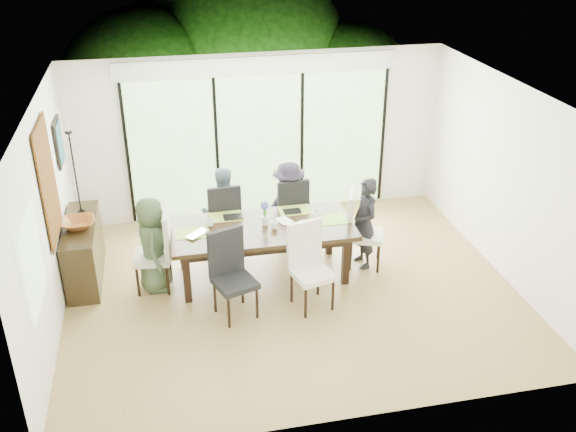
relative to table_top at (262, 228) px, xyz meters
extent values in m
cube|color=olive|center=(0.32, -0.43, -0.76)|extent=(6.00, 5.00, 0.01)
cube|color=white|center=(0.32, -0.43, 1.95)|extent=(6.00, 5.00, 0.01)
cube|color=white|center=(0.32, 2.08, 0.60)|extent=(6.00, 0.02, 2.70)
cube|color=white|center=(0.32, -2.94, 0.60)|extent=(6.00, 0.02, 2.70)
cube|color=silver|center=(-2.69, -0.43, 0.60)|extent=(0.02, 5.00, 2.70)
cube|color=silver|center=(3.33, -0.43, 0.60)|extent=(0.02, 5.00, 2.70)
cube|color=#598C3F|center=(0.32, 2.04, 0.45)|extent=(4.20, 0.02, 2.30)
cube|color=white|center=(0.32, 2.03, 1.75)|extent=(4.40, 0.06, 0.28)
cube|color=black|center=(-1.78, 2.03, 0.45)|extent=(0.05, 0.04, 2.30)
cube|color=black|center=(-0.38, 2.03, 0.45)|extent=(0.05, 0.04, 2.30)
cube|color=black|center=(1.02, 2.03, 0.45)|extent=(0.05, 0.04, 2.30)
cube|color=black|center=(2.42, 2.03, 0.45)|extent=(0.05, 0.04, 2.30)
cube|color=#8CAD7F|center=(-2.65, -1.63, 0.75)|extent=(0.02, 0.90, 1.00)
cube|color=brown|center=(0.32, 2.97, -0.80)|extent=(6.00, 1.80, 0.10)
cube|color=#4F2E22|center=(0.32, 3.77, -0.20)|extent=(6.00, 0.08, 0.06)
sphere|color=#14380F|center=(-1.48, 4.77, 0.69)|extent=(3.20, 3.20, 3.20)
sphere|color=#14380F|center=(0.72, 5.37, 1.05)|extent=(4.00, 4.00, 4.00)
sphere|color=#14380F|center=(2.52, 4.57, 0.51)|extent=(2.80, 2.80, 2.80)
sphere|color=#14380F|center=(-0.28, 6.07, 0.87)|extent=(3.60, 3.60, 3.60)
cube|color=black|center=(0.00, 0.00, 0.00)|extent=(2.51, 1.15, 0.06)
cube|color=black|center=(0.00, 0.00, -0.09)|extent=(2.30, 0.94, 0.10)
cube|color=black|center=(-1.08, -0.43, -0.39)|extent=(0.09, 0.09, 0.72)
cube|color=black|center=(1.08, -0.43, -0.39)|extent=(0.09, 0.09, 0.72)
cube|color=black|center=(-1.08, 0.43, -0.39)|extent=(0.09, 0.09, 0.72)
cube|color=black|center=(1.08, 0.43, -0.39)|extent=(0.09, 0.09, 0.72)
imported|color=#3E5035|center=(-1.48, 0.00, -0.08)|extent=(0.42, 0.65, 1.35)
imported|color=black|center=(1.48, 0.00, -0.08)|extent=(0.47, 0.67, 1.35)
imported|color=slate|center=(-0.45, 0.83, -0.08)|extent=(0.70, 0.53, 1.35)
imported|color=black|center=(0.55, 0.83, -0.08)|extent=(0.68, 0.48, 1.35)
cube|color=#96B03F|center=(-0.95, 0.00, 0.03)|extent=(0.46, 0.33, 0.01)
cube|color=#82B641|center=(0.95, 0.00, 0.03)|extent=(0.46, 0.33, 0.01)
cube|color=#8EA63B|center=(-0.45, 0.40, 0.03)|extent=(0.46, 0.33, 0.01)
cube|color=#96AF3E|center=(0.55, 0.40, 0.03)|extent=(0.46, 0.33, 0.01)
cube|color=white|center=(-0.55, -0.30, 0.03)|extent=(0.46, 0.33, 0.01)
cube|color=black|center=(-0.35, 0.35, 0.04)|extent=(0.27, 0.19, 0.01)
cube|color=black|center=(0.50, 0.35, 0.04)|extent=(0.25, 0.18, 0.01)
cube|color=white|center=(0.70, -0.05, 0.03)|extent=(0.31, 0.23, 0.00)
cube|color=white|center=(-0.55, -0.30, 0.05)|extent=(0.27, 0.27, 0.03)
cube|color=#DE551A|center=(-0.55, -0.30, 0.07)|extent=(0.21, 0.21, 0.01)
cylinder|color=silver|center=(0.05, 0.05, 0.09)|extent=(0.08, 0.08, 0.13)
cylinder|color=#337226|center=(0.05, 0.05, 0.22)|extent=(0.04, 0.04, 0.17)
sphere|color=#504FC6|center=(0.05, 0.05, 0.32)|extent=(0.11, 0.11, 0.11)
imported|color=silver|center=(-0.85, -0.10, 0.04)|extent=(0.40, 0.40, 0.03)
imported|color=white|center=(-0.70, 0.15, 0.08)|extent=(0.18, 0.18, 0.10)
imported|color=white|center=(0.15, -0.10, 0.08)|extent=(0.13, 0.13, 0.10)
imported|color=white|center=(0.80, 0.10, 0.08)|extent=(0.17, 0.17, 0.10)
imported|color=white|center=(0.25, 0.05, 0.04)|extent=(0.25, 0.28, 0.02)
cube|color=black|center=(-2.44, 0.48, -0.33)|extent=(0.42, 1.50, 0.84)
imported|color=brown|center=(-2.44, 0.38, 0.14)|extent=(0.45, 0.45, 0.11)
cylinder|color=black|center=(-2.44, 0.83, 0.11)|extent=(0.09, 0.09, 0.04)
cylinder|color=black|center=(-2.44, 0.83, 0.70)|extent=(0.02, 0.02, 1.17)
cylinder|color=black|center=(-2.44, 0.83, 1.28)|extent=(0.09, 0.09, 0.03)
cylinder|color=silver|center=(-2.44, 0.83, 1.33)|extent=(0.03, 0.03, 0.09)
cube|color=brown|center=(-2.65, -0.03, 0.95)|extent=(0.02, 1.00, 1.50)
cube|color=black|center=(-2.65, 1.27, 1.00)|extent=(0.03, 0.55, 0.65)
cube|color=#194652|center=(-2.63, 1.27, 1.00)|extent=(0.01, 0.45, 0.55)
camera|label=1|loc=(-1.26, -7.67, 4.09)|focal=40.00mm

